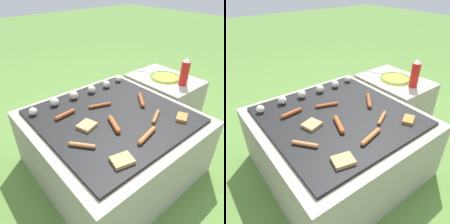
{
  "view_description": "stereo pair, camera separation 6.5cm",
  "coord_description": "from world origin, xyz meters",
  "views": [
    {
      "loc": [
        -0.74,
        -0.87,
        1.18
      ],
      "look_at": [
        0.0,
        0.0,
        0.45
      ],
      "focal_mm": 35.0,
      "sensor_mm": 36.0,
      "label": 1
    },
    {
      "loc": [
        -0.69,
        -0.91,
        1.18
      ],
      "look_at": [
        0.0,
        0.0,
        0.45
      ],
      "focal_mm": 35.0,
      "sensor_mm": 36.0,
      "label": 2
    }
  ],
  "objects": [
    {
      "name": "ground_plane",
      "position": [
        0.0,
        0.0,
        0.0
      ],
      "size": [
        14.0,
        14.0,
        0.0
      ],
      "primitive_type": "plane",
      "color": "#567F38"
    },
    {
      "name": "grill",
      "position": [
        0.0,
        0.0,
        0.21
      ],
      "size": [
        0.97,
        0.97,
        0.43
      ],
      "color": "#A89E8C",
      "rests_on": "ground_plane"
    },
    {
      "name": "side_ledge",
      "position": [
        0.71,
        0.14,
        0.22
      ],
      "size": [
        0.42,
        0.57,
        0.43
      ],
      "color": "#A89E8C",
      "rests_on": "ground_plane"
    },
    {
      "name": "sausage_mid_left",
      "position": [
        0.0,
        0.12,
        0.44
      ],
      "size": [
        0.15,
        0.07,
        0.02
      ],
      "color": "#93421E",
      "rests_on": "grill"
    },
    {
      "name": "sausage_back_center",
      "position": [
        0.26,
        -0.0,
        0.44
      ],
      "size": [
        0.13,
        0.15,
        0.03
      ],
      "color": "#93421E",
      "rests_on": "grill"
    },
    {
      "name": "sausage_front_right",
      "position": [
        -0.31,
        -0.13,
        0.44
      ],
      "size": [
        0.1,
        0.12,
        0.02
      ],
      "color": "#C6753D",
      "rests_on": "grill"
    },
    {
      "name": "sausage_mid_right",
      "position": [
        -0.07,
        -0.1,
        0.45
      ],
      "size": [
        0.08,
        0.16,
        0.03
      ],
      "color": "#A34C23",
      "rests_on": "grill"
    },
    {
      "name": "sausage_front_left",
      "position": [
        -0.23,
        0.17,
        0.44
      ],
      "size": [
        0.15,
        0.04,
        0.03
      ],
      "color": "#93421E",
      "rests_on": "grill"
    },
    {
      "name": "sausage_front_center",
      "position": [
        0.18,
        -0.2,
        0.44
      ],
      "size": [
        0.13,
        0.08,
        0.02
      ],
      "color": "#B7602D",
      "rests_on": "grill"
    },
    {
      "name": "sausage_back_right",
      "position": [
        -0.0,
        -0.29,
        0.44
      ],
      "size": [
        0.17,
        0.06,
        0.03
      ],
      "color": "#B7602D",
      "rests_on": "grill"
    },
    {
      "name": "bread_slice_center",
      "position": [
        0.29,
        -0.31,
        0.44
      ],
      "size": [
        0.11,
        0.1,
        0.02
      ],
      "color": "#B27033",
      "rests_on": "grill"
    },
    {
      "name": "bread_slice_left",
      "position": [
        -0.19,
        -0.01,
        0.44
      ],
      "size": [
        0.12,
        0.11,
        0.02
      ],
      "color": "tan",
      "rests_on": "grill"
    },
    {
      "name": "bread_slice_right",
      "position": [
        -0.23,
        -0.34,
        0.44
      ],
      "size": [
        0.12,
        0.1,
        0.02
      ],
      "color": "tan",
      "rests_on": "grill"
    },
    {
      "name": "mushroom_row",
      "position": [
        -0.0,
        0.33,
        0.46
      ],
      "size": [
        0.78,
        0.08,
        0.06
      ],
      "color": "beige",
      "rests_on": "grill"
    },
    {
      "name": "plate_colorful",
      "position": [
        0.71,
        0.14,
        0.44
      ],
      "size": [
        0.25,
        0.25,
        0.02
      ],
      "color": "yellow",
      "rests_on": "side_ledge"
    },
    {
      "name": "condiment_bottle",
      "position": [
        0.71,
        -0.03,
        0.54
      ],
      "size": [
        0.07,
        0.07,
        0.22
      ],
      "color": "red",
      "rests_on": "side_ledge"
    },
    {
      "name": "fork_utensil",
      "position": [
        0.67,
        0.35,
        0.43
      ],
      "size": [
        0.11,
        0.16,
        0.01
      ],
      "color": "silver",
      "rests_on": "side_ledge"
    }
  ]
}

